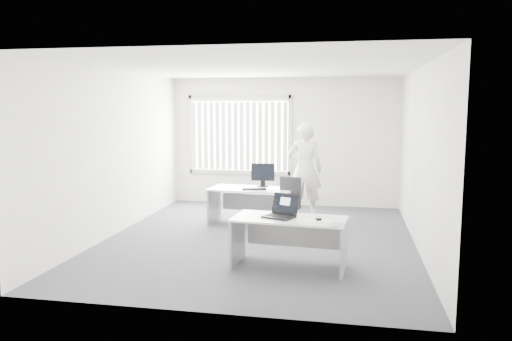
% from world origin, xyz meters
% --- Properties ---
extents(ground, '(6.00, 6.00, 0.00)m').
position_xyz_m(ground, '(0.00, 0.00, 0.00)').
color(ground, '#595A61').
rests_on(ground, ground).
extents(wall_back, '(5.00, 0.02, 2.80)m').
position_xyz_m(wall_back, '(0.00, 3.00, 1.40)').
color(wall_back, white).
rests_on(wall_back, ground).
extents(wall_front, '(5.00, 0.02, 2.80)m').
position_xyz_m(wall_front, '(0.00, -3.00, 1.40)').
color(wall_front, white).
rests_on(wall_front, ground).
extents(wall_left, '(0.02, 6.00, 2.80)m').
position_xyz_m(wall_left, '(-2.50, 0.00, 1.40)').
color(wall_left, white).
rests_on(wall_left, ground).
extents(wall_right, '(0.02, 6.00, 2.80)m').
position_xyz_m(wall_right, '(2.50, 0.00, 1.40)').
color(wall_right, white).
rests_on(wall_right, ground).
extents(ceiling, '(5.00, 6.00, 0.02)m').
position_xyz_m(ceiling, '(0.00, 0.00, 2.80)').
color(ceiling, silver).
rests_on(ceiling, wall_back).
extents(window, '(2.32, 0.06, 1.76)m').
position_xyz_m(window, '(-1.00, 2.96, 1.55)').
color(window, '#B4B4AF').
rests_on(window, wall_back).
extents(blinds, '(2.20, 0.10, 1.50)m').
position_xyz_m(blinds, '(-1.00, 2.90, 1.52)').
color(blinds, white).
rests_on(blinds, wall_back).
extents(desk_near, '(1.57, 0.84, 0.69)m').
position_xyz_m(desk_near, '(0.66, -1.33, 0.50)').
color(desk_near, silver).
rests_on(desk_near, ground).
extents(desk_far, '(1.58, 0.86, 0.69)m').
position_xyz_m(desk_far, '(-0.32, 0.95, 0.50)').
color(desk_far, silver).
rests_on(desk_far, ground).
extents(office_chair, '(0.63, 0.63, 0.93)m').
position_xyz_m(office_chair, '(0.38, 0.73, 0.29)').
color(office_chair, black).
rests_on(office_chair, ground).
extents(person, '(0.71, 0.48, 1.88)m').
position_xyz_m(person, '(0.57, 1.88, 0.94)').
color(person, silver).
rests_on(person, ground).
extents(laptop, '(0.51, 0.49, 0.31)m').
position_xyz_m(laptop, '(0.52, -1.36, 0.85)').
color(laptop, black).
rests_on(laptop, desk_near).
extents(paper_sheet, '(0.34, 0.27, 0.00)m').
position_xyz_m(paper_sheet, '(1.05, -1.43, 0.69)').
color(paper_sheet, white).
rests_on(paper_sheet, desk_near).
extents(mouse, '(0.09, 0.12, 0.04)m').
position_xyz_m(mouse, '(1.06, -1.39, 0.72)').
color(mouse, silver).
rests_on(mouse, paper_sheet).
extents(booklet, '(0.22, 0.24, 0.01)m').
position_xyz_m(booklet, '(1.29, -1.63, 0.70)').
color(booklet, white).
rests_on(booklet, desk_near).
extents(keyboard, '(0.45, 0.24, 0.02)m').
position_xyz_m(keyboard, '(-0.24, 0.82, 0.70)').
color(keyboard, black).
rests_on(keyboard, desk_far).
extents(monitor, '(0.45, 0.16, 0.44)m').
position_xyz_m(monitor, '(-0.15, 1.20, 0.91)').
color(monitor, black).
rests_on(monitor, desk_far).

